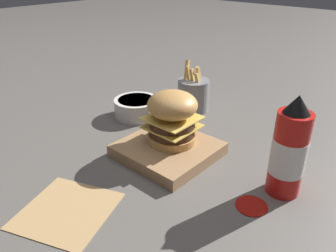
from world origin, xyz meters
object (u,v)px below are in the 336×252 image
object	(u,v)px
side_bowl	(136,107)
ketchup_bottle	(289,151)
spoon	(293,167)
burger	(172,117)
serving_board	(168,150)
fries_basket	(193,95)

from	to	relation	value
side_bowl	ketchup_bottle	bearing A→B (deg)	173.91
side_bowl	spoon	world-z (taller)	side_bowl
burger	spoon	distance (m)	0.30
serving_board	burger	bearing A→B (deg)	-77.91
fries_basket	burger	bearing A→B (deg)	116.60
ketchup_bottle	spoon	distance (m)	0.13
serving_board	fries_basket	bearing A→B (deg)	-64.45
ketchup_bottle	spoon	bearing A→B (deg)	-80.70
serving_board	burger	world-z (taller)	burger
serving_board	side_bowl	xyz separation A→B (m)	(0.22, -0.11, 0.01)
side_bowl	serving_board	bearing A→B (deg)	154.74
spoon	ketchup_bottle	bearing A→B (deg)	-21.58
burger	side_bowl	distance (m)	0.24
fries_basket	spoon	xyz separation A→B (m)	(-0.38, 0.11, -0.04)
burger	side_bowl	xyz separation A→B (m)	(0.22, -0.08, -0.07)
burger	spoon	size ratio (longest dim) A/B	0.84
serving_board	ketchup_bottle	bearing A→B (deg)	-168.97
serving_board	ketchup_bottle	size ratio (longest dim) A/B	1.00
burger	fries_basket	world-z (taller)	same
serving_board	burger	distance (m)	0.08
serving_board	fries_basket	world-z (taller)	fries_basket
burger	serving_board	bearing A→B (deg)	102.09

